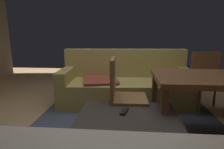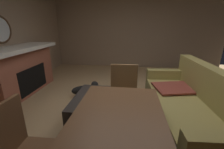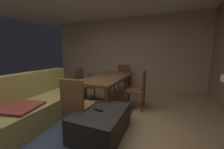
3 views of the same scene
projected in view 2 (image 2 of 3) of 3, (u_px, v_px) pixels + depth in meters
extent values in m
plane|color=tan|center=(132.00, 114.00, 2.74)|extent=(8.22, 8.22, 0.00)
cube|color=#9E846B|center=(134.00, 30.00, 5.55)|extent=(0.12, 6.26, 2.69)
cube|color=#3D475B|center=(139.00, 122.00, 2.52)|extent=(2.60, 2.00, 0.01)
cube|color=#9E5642|center=(20.00, 72.00, 3.49)|extent=(1.72, 0.60, 1.01)
cube|color=black|center=(32.00, 79.00, 3.51)|extent=(0.94, 0.10, 0.56)
cube|color=white|center=(18.00, 48.00, 3.32)|extent=(1.96, 0.76, 0.08)
torus|color=#4C331E|center=(0.00, 30.00, 3.23)|extent=(0.60, 0.05, 0.60)
cylinder|color=silver|center=(0.00, 30.00, 3.23)|extent=(0.51, 0.01, 0.51)
cube|color=#9E8E4C|center=(184.00, 113.00, 2.42)|extent=(2.29, 1.03, 0.42)
cube|color=#9E8E4C|center=(212.00, 86.00, 2.25)|extent=(2.25, 0.34, 0.52)
cube|color=#9E8E4C|center=(168.00, 74.00, 3.30)|extent=(0.24, 0.90, 0.20)
cube|color=brown|center=(176.00, 88.00, 2.77)|extent=(0.71, 0.86, 0.03)
cube|color=#2D2826|center=(97.00, 108.00, 2.55)|extent=(1.00, 0.73, 0.42)
cube|color=black|center=(99.00, 95.00, 2.51)|extent=(0.09, 0.17, 0.02)
cube|color=brown|center=(115.00, 138.00, 1.16)|extent=(1.87, 0.86, 0.06)
cube|color=brown|center=(149.00, 118.00, 2.06)|extent=(0.07, 0.07, 0.68)
cube|color=brown|center=(95.00, 114.00, 2.15)|extent=(0.07, 0.07, 0.68)
cube|color=brown|center=(123.00, 98.00, 2.41)|extent=(0.45, 0.45, 0.04)
cube|color=brown|center=(124.00, 78.00, 2.52)|extent=(0.05, 0.44, 0.48)
cylinder|color=brown|center=(136.00, 118.00, 2.27)|extent=(0.04, 0.04, 0.41)
cylinder|color=brown|center=(109.00, 117.00, 2.31)|extent=(0.04, 0.04, 0.41)
cylinder|color=brown|center=(135.00, 105.00, 2.65)|extent=(0.04, 0.04, 0.41)
cylinder|color=brown|center=(112.00, 104.00, 2.69)|extent=(0.04, 0.04, 0.41)
cube|color=brown|center=(5.00, 131.00, 1.28)|extent=(0.44, 0.05, 0.48)
ellipsoid|color=black|center=(84.00, 90.00, 3.37)|extent=(0.36, 0.58, 0.21)
sphere|color=black|center=(95.00, 85.00, 3.38)|extent=(0.16, 0.16, 0.16)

